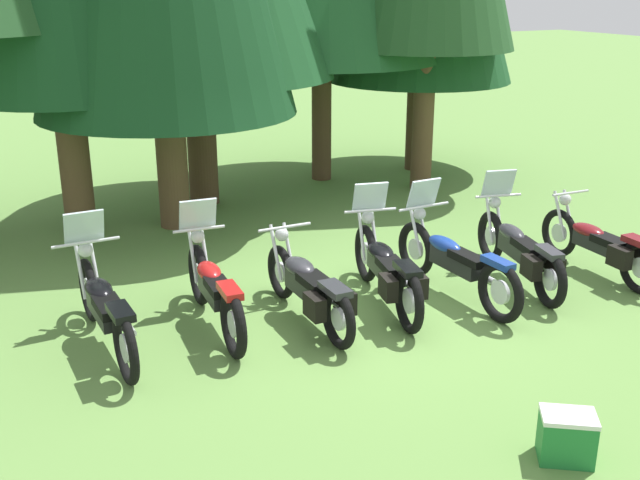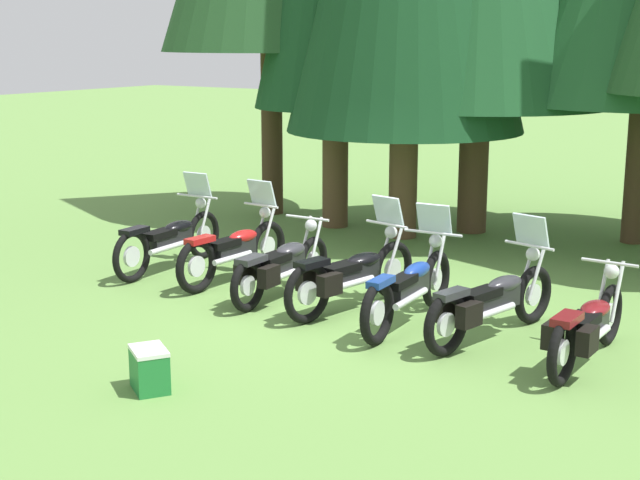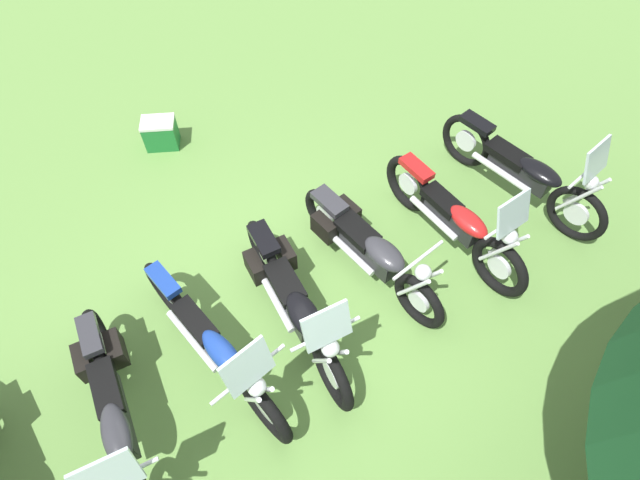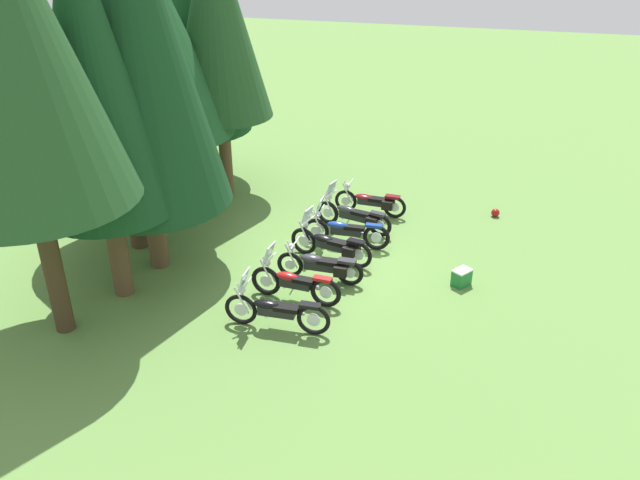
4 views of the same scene
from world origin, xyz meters
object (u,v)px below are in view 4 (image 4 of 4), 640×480
pine_tree_0 (1,36)px  pine_tree_4 (147,36)px  motorcycle_3 (332,245)px  motorcycle_5 (354,216)px  motorcycle_1 (294,283)px  pine_tree_5 (216,18)px  motorcycle_2 (321,265)px  pine_tree_6 (187,35)px  motorcycle_6 (372,202)px  pine_tree_2 (130,34)px  pine_tree_1 (88,68)px  pine_tree_3 (113,51)px  picnic_cooler (462,277)px  motorcycle_0 (275,310)px  dropped_helmet (495,213)px  motorcycle_4 (345,231)px

pine_tree_0 → pine_tree_4: 6.86m
motorcycle_3 → motorcycle_5: bearing=-82.3°
motorcycle_1 → motorcycle_5: 4.08m
pine_tree_5 → motorcycle_1: bearing=-143.1°
motorcycle_2 → pine_tree_6: 9.01m
motorcycle_3 → motorcycle_6: 3.15m
pine_tree_2 → pine_tree_1: bearing=173.9°
motorcycle_6 → pine_tree_2: size_ratio=0.23×
pine_tree_3 → pine_tree_4: 2.74m
motorcycle_6 → picnic_cooler: size_ratio=4.03×
pine_tree_6 → pine_tree_4: bearing=177.1°
motorcycle_0 → pine_tree_6: pine_tree_6 is taller
pine_tree_1 → motorcycle_1: bearing=-78.4°
motorcycle_6 → pine_tree_4: (-1.10, 6.35, 4.71)m
motorcycle_3 → pine_tree_5: bearing=-25.7°
motorcycle_6 → pine_tree_1: pine_tree_1 is taller
dropped_helmet → pine_tree_3: bearing=116.7°
motorcycle_4 → pine_tree_6: 8.08m
motorcycle_5 → pine_tree_4: 7.69m
motorcycle_4 → pine_tree_5: bearing=-31.3°
pine_tree_2 → pine_tree_6: bearing=15.9°
motorcycle_3 → pine_tree_0: size_ratio=0.25×
motorcycle_2 → pine_tree_2: bearing=4.7°
motorcycle_1 → pine_tree_3: 7.07m
picnic_cooler → pine_tree_6: bearing=64.3°
motorcycle_5 → picnic_cooler: motorcycle_5 is taller
pine_tree_2 → motorcycle_3: bearing=-70.9°
pine_tree_0 → motorcycle_1: bearing=-60.5°
motorcycle_4 → motorcycle_6: 2.24m
motorcycle_0 → pine_tree_0: (-1.32, 4.47, 5.79)m
motorcycle_4 → pine_tree_0: size_ratio=0.26×
motorcycle_0 → motorcycle_4: 4.26m
motorcycle_1 → motorcycle_3: size_ratio=0.97×
motorcycle_0 → pine_tree_2: (1.86, 3.89, 5.34)m
pine_tree_1 → pine_tree_5: size_ratio=1.03×
motorcycle_0 → pine_tree_5: pine_tree_5 is taller
pine_tree_5 → picnic_cooler: pine_tree_5 is taller
pine_tree_1 → pine_tree_4: size_ratio=1.09×
pine_tree_4 → motorcycle_2: bearing=-117.3°
pine_tree_1 → pine_tree_4: bearing=17.4°
pine_tree_2 → pine_tree_3: size_ratio=1.18×
motorcycle_0 → motorcycle_4: size_ratio=0.99×
motorcycle_2 → picnic_cooler: bearing=-167.6°
motorcycle_2 → motorcycle_5: size_ratio=0.94×
motorcycle_5 → pine_tree_4: pine_tree_4 is taller
motorcycle_2 → motorcycle_3: (1.07, 0.03, 0.03)m
dropped_helmet → motorcycle_0: bearing=149.3°
pine_tree_0 → pine_tree_5: (8.07, -0.35, -0.78)m
motorcycle_1 → pine_tree_6: (6.27, 5.52, 4.35)m
motorcycle_0 → pine_tree_0: 7.44m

